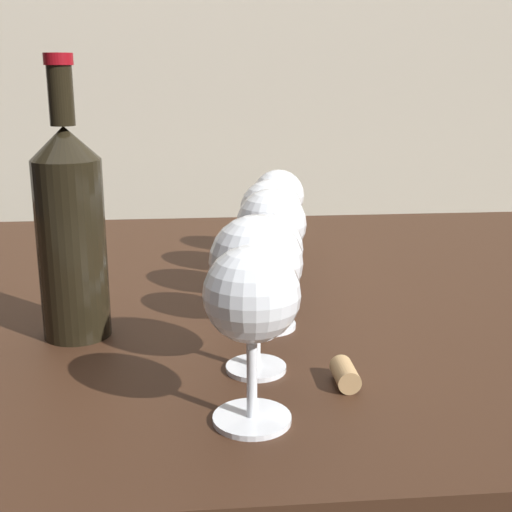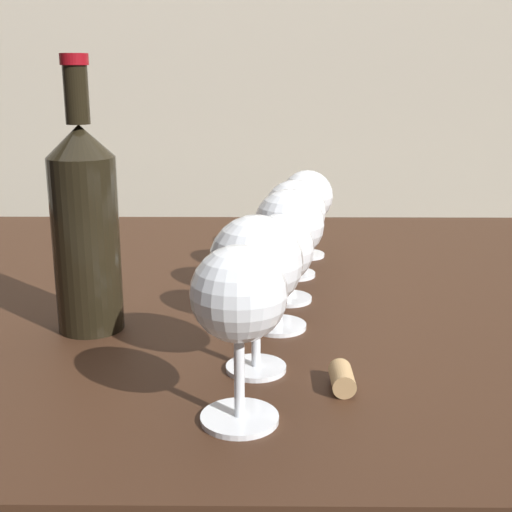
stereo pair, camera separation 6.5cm
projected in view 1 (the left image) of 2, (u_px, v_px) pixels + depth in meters
dining_table at (165, 346)px, 0.93m from camera, size 1.50×0.94×0.71m
wine_glass_amber at (252, 300)px, 0.55m from camera, size 0.08×0.08×0.15m
wine_glass_pinot at (256, 265)px, 0.65m from camera, size 0.09×0.09×0.16m
wine_glass_chardonnay at (268, 252)px, 0.77m from camera, size 0.08×0.08×0.13m
wine_glass_port at (271, 226)px, 0.86m from camera, size 0.09×0.09×0.14m
wine_glass_merlot at (271, 212)px, 0.97m from camera, size 0.09×0.09×0.14m
wine_glass_white at (278, 197)px, 1.07m from camera, size 0.08×0.08×0.14m
wine_bottle at (71, 229)px, 0.74m from camera, size 0.07×0.07×0.30m
cork at (345, 374)px, 0.65m from camera, size 0.02×0.04×0.02m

